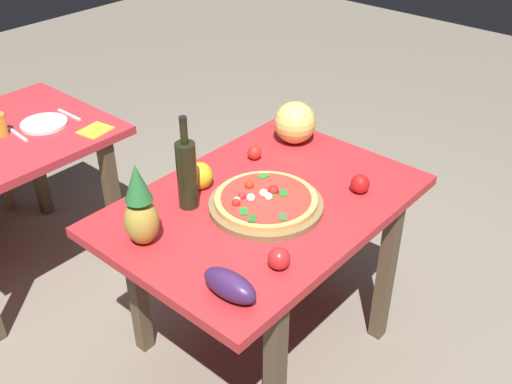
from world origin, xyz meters
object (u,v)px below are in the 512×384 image
Objects in this scene: tomato_beside_pepper at (254,153)px; fork_utensil at (18,135)px; bell_pepper at (200,176)px; tomato_near_board at (279,259)px; dinner_plate at (44,124)px; eggplant at (230,285)px; napkin_folded at (95,130)px; pizza at (265,199)px; display_table at (263,221)px; pineapple_left at (140,209)px; melon at (295,123)px; knife_utensil at (69,115)px; tomato_at_corner at (360,184)px; pizza_board at (266,205)px; wine_bottle at (187,173)px.

fork_utensil is (-0.56, 0.97, -0.03)m from tomato_beside_pepper.
tomato_near_board is (-0.18, -0.55, -0.01)m from bell_pepper.
eggplant is at bearing -100.74° from dinner_plate.
bell_pepper is 0.73m from napkin_folded.
display_table is at bearing 47.84° from pizza.
pineapple_left is 1.66× the size of melon.
napkin_folded is (0.20, 1.28, -0.04)m from tomato_near_board.
tomato_beside_pepper is 0.80m from napkin_folded.
pizza is 2.17× the size of knife_utensil.
melon is at bearing -55.28° from napkin_folded.
bell_pepper is at bearing 177.33° from tomato_beside_pepper.
melon is 2.49× the size of tomato_at_corner.
pizza_board is 1.39× the size of pineapple_left.
tomato_near_board reaches higher than knife_utensil.
knife_utensil is at bearing 74.14° from eggplant.
tomato_beside_pepper is at bearing 98.66° from tomato_at_corner.
dinner_plate is at bearing 89.07° from wine_bottle.
pizza_board is 1.02m from napkin_folded.
tomato_at_corner is 0.57m from tomato_near_board.
pizza is at bearing -22.68° from pineapple_left.
napkin_folded is (-0.07, 0.98, 0.10)m from display_table.
eggplant reaches higher than tomato_at_corner.
display_table is 0.43m from tomato_near_board.
tomato_beside_pepper is (0.25, 0.28, 0.02)m from pizza_board.
pizza is 1.25m from knife_utensil.
melon reaches higher than napkin_folded.
bell_pepper is at bearing -92.52° from knife_utensil.
tomato_at_corner and tomato_near_board have the same top height.
tomato_near_board is at bearing -96.78° from wine_bottle.
dinner_plate reaches higher than knife_utensil.
melon is 0.89m from tomato_near_board.
tomato_at_corner is (0.77, 0.02, -0.01)m from eggplant.
wine_bottle reaches higher than melon.
pizza is at bearing -82.58° from dinner_plate.
pineapple_left reaches higher than eggplant.
tomato_beside_pepper is 0.34× the size of fork_utensil.
melon is 1.06m from eggplant.
pizza is at bearing -153.58° from melon.
tomato_at_corner is at bearing 5.04° from tomato_near_board.
melon reaches higher than knife_utensil.
melon is at bearing -47.08° from fork_utensil.
bell_pepper is 0.51× the size of dinner_plate.
pineapple_left reaches higher than tomato_at_corner.
fork_utensil is at bearing 180.00° from dinner_plate.
eggplant is at bearing -150.56° from display_table.
knife_utensil is (-0.02, 1.25, -0.04)m from pizza.
pizza_board is 2.43× the size of fork_utensil.
knife_utensil reaches higher than display_table.
wine_bottle is 3.31× the size of bell_pepper.
tomato_beside_pepper is at bearing 47.50° from pizza.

